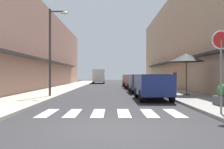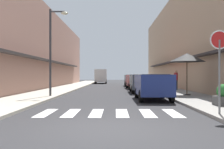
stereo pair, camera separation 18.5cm
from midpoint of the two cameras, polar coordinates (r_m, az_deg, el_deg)
The scene contains 16 objects.
ground_plane at distance 25.45m, azimuth 0.41°, elevation -3.32°, with size 102.31×102.31×0.00m, color #2B2B2D.
sidewalk_left at distance 25.94m, azimuth -10.55°, elevation -3.12°, with size 3.03×65.11×0.12m, color #ADA899.
sidewalk_right at distance 25.89m, azimuth 11.39°, elevation -3.13°, with size 3.03×65.11×0.12m, color gray.
building_row_left at distance 28.36m, azimuth -18.03°, elevation 5.40°, with size 5.50×43.86×8.29m.
building_row_right at distance 28.38m, azimuth 18.93°, elevation 7.18°, with size 5.50×43.86×10.05m.
crosswalk at distance 9.84m, azimuth -0.06°, elevation -8.44°, with size 5.20×2.20×0.01m.
parked_car_near at distance 14.99m, azimuth 9.26°, elevation -2.06°, with size 1.83×3.97×1.47m.
parked_car_mid at distance 21.04m, azimuth 6.78°, elevation -1.49°, with size 1.82×4.20×1.47m.
parked_car_far at distance 27.01m, azimuth 5.43°, elevation -1.17°, with size 1.94×4.50×1.47m.
parked_car_distant at distance 33.28m, azimuth 4.54°, elevation -0.97°, with size 1.83×4.12×1.47m.
delivery_van at distance 44.18m, azimuth -2.33°, elevation -0.12°, with size 2.13×5.45×2.37m.
round_street_sign at distance 9.59m, azimuth 22.98°, elevation 5.02°, with size 0.65×0.07×2.83m.
street_lamp at distance 16.83m, azimuth -12.44°, elevation 6.76°, with size 1.19×0.28×5.44m.
cafe_umbrella at distance 17.73m, azimuth 16.37°, elevation 3.55°, with size 2.32×2.32×2.73m.
planter_corner at distance 12.24m, azimuth 23.69°, elevation -4.30°, with size 0.75×0.75×0.93m.
pedestrian_walking_near at distance 23.63m, azimuth 14.06°, elevation -1.04°, with size 0.34×0.34×1.74m.
Camera 2 is at (0.22, -6.81, 1.44)m, focal length 41.74 mm.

